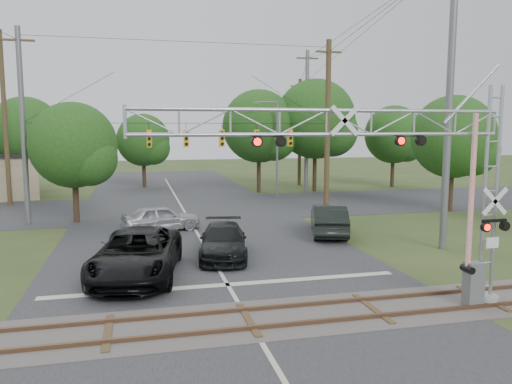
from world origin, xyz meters
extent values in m
plane|color=#2C411E|center=(0.00, 0.00, 0.00)|extent=(160.00, 160.00, 0.00)
cube|color=#2A2A2C|center=(0.00, 10.00, 0.01)|extent=(14.00, 90.00, 0.02)
cube|color=#2A2A2C|center=(0.00, 24.00, 0.01)|extent=(90.00, 12.00, 0.02)
cube|color=#4E4744|center=(0.00, 2.00, 0.02)|extent=(90.00, 3.20, 0.05)
cube|color=brown|center=(0.00, 1.28, 0.09)|extent=(90.00, 0.12, 0.14)
cube|color=brown|center=(0.00, 2.72, 0.09)|extent=(90.00, 0.12, 0.14)
cylinder|color=gray|center=(7.81, 1.70, 0.15)|extent=(0.88, 0.88, 0.29)
cube|color=silver|center=(7.76, 1.41, 2.09)|extent=(0.44, 0.03, 0.34)
cube|color=slate|center=(7.22, 1.51, 0.73)|extent=(0.54, 0.44, 1.46)
cube|color=red|center=(6.98, 1.51, 3.70)|extent=(0.14, 0.09, 4.87)
cylinder|color=slate|center=(-9.50, 20.00, 5.75)|extent=(0.32, 0.32, 11.50)
cylinder|color=#43311F|center=(9.50, 20.00, 5.75)|extent=(0.36, 0.36, 11.50)
cylinder|color=black|center=(0.00, 20.00, 6.00)|extent=(19.00, 0.03, 0.03)
cube|color=gold|center=(-6.86, 20.00, 5.05)|extent=(0.30, 0.30, 1.10)
cube|color=gold|center=(-4.57, 20.00, 5.05)|extent=(0.30, 0.30, 1.10)
cube|color=gold|center=(-2.29, 20.00, 5.05)|extent=(0.30, 0.30, 1.10)
cube|color=gold|center=(0.00, 20.00, 5.05)|extent=(0.30, 0.30, 1.10)
cube|color=gold|center=(2.29, 20.00, 5.05)|extent=(0.30, 0.30, 1.10)
cube|color=gold|center=(4.57, 20.00, 5.05)|extent=(0.30, 0.30, 1.10)
cube|color=gold|center=(6.86, 20.00, 5.05)|extent=(0.30, 0.30, 1.10)
imported|color=black|center=(-3.18, 7.33, 0.90)|extent=(4.01, 6.89, 1.80)
imported|color=black|center=(0.54, 9.52, 0.72)|extent=(2.86, 5.26, 1.45)
imported|color=#9C9EA3|center=(-1.85, 16.00, 0.74)|extent=(4.59, 2.64, 1.47)
imported|color=black|center=(6.84, 12.85, 0.82)|extent=(3.15, 5.28, 1.64)
cylinder|color=slate|center=(8.14, 27.58, 3.98)|extent=(0.18, 0.18, 7.96)
cylinder|color=slate|center=(7.26, 27.58, 7.78)|extent=(1.77, 0.11, 0.11)
cube|color=slate|center=(6.37, 27.58, 7.74)|extent=(0.53, 0.22, 0.13)
cylinder|color=#43311F|center=(-12.29, 27.94, 6.33)|extent=(0.34, 0.34, 12.66)
cube|color=#43311F|center=(-12.29, 27.94, 11.96)|extent=(2.00, 0.12, 0.12)
cylinder|color=slate|center=(11.81, 30.88, 6.25)|extent=(0.34, 0.34, 12.51)
cube|color=#43311F|center=(11.81, 30.88, 11.81)|extent=(2.00, 0.12, 0.12)
cylinder|color=slate|center=(10.89, 8.59, 6.99)|extent=(0.34, 0.34, 13.98)
cylinder|color=#43311F|center=(12.80, 35.79, 5.26)|extent=(0.34, 0.34, 10.51)
cube|color=#43311F|center=(12.80, 35.79, 9.81)|extent=(2.00, 0.12, 0.12)
cylinder|color=#362718|center=(-11.91, 32.92, 1.90)|extent=(0.36, 0.36, 3.80)
sphere|color=#1F4814|center=(-11.91, 32.92, 5.35)|extent=(5.87, 5.87, 5.87)
cylinder|color=#362718|center=(-6.73, 19.79, 1.66)|extent=(0.36, 0.36, 3.32)
sphere|color=#1F4814|center=(-6.73, 19.79, 4.68)|extent=(5.14, 5.14, 5.14)
cylinder|color=#362718|center=(-2.42, 37.40, 1.62)|extent=(0.36, 0.36, 3.25)
sphere|color=#1F4814|center=(-2.42, 37.40, 4.58)|extent=(5.02, 5.02, 5.02)
cylinder|color=#362718|center=(7.48, 31.18, 2.08)|extent=(0.36, 0.36, 4.17)
sphere|color=#1F4814|center=(7.48, 31.18, 5.87)|extent=(6.44, 6.44, 6.44)
cylinder|color=#362718|center=(12.60, 30.79, 2.31)|extent=(0.36, 0.36, 4.62)
sphere|color=#1F4814|center=(12.60, 30.79, 6.50)|extent=(7.13, 7.13, 7.13)
cylinder|color=#362718|center=(17.84, 18.10, 1.81)|extent=(0.36, 0.36, 3.63)
sphere|color=#1F4814|center=(17.84, 18.10, 5.11)|extent=(5.61, 5.61, 5.61)
cylinder|color=#362718|center=(21.20, 32.27, 1.81)|extent=(0.36, 0.36, 3.62)
sphere|color=#1F4814|center=(21.20, 32.27, 5.10)|extent=(5.59, 5.59, 5.59)
camera|label=1|loc=(-3.08, -11.80, 5.66)|focal=35.00mm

